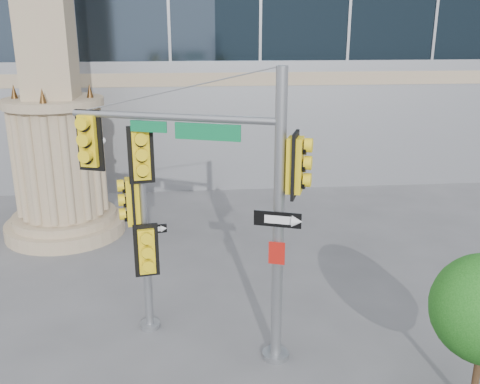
{
  "coord_description": "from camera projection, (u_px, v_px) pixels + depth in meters",
  "views": [
    {
      "loc": [
        -1.15,
        -10.47,
        7.65
      ],
      "look_at": [
        -0.0,
        2.0,
        3.66
      ],
      "focal_mm": 40.0,
      "sensor_mm": 36.0,
      "label": 1
    }
  ],
  "objects": [
    {
      "name": "secondary_signal_pole",
      "position": [
        141.0,
        214.0,
        12.94
      ],
      "size": [
        0.99,
        0.72,
        5.48
      ],
      "rotation": [
        0.0,
        0.0,
        0.17
      ],
      "color": "slate",
      "rests_on": "ground"
    },
    {
      "name": "ground",
      "position": [
        248.0,
        369.0,
        12.36
      ],
      "size": [
        120.0,
        120.0,
        0.0
      ],
      "primitive_type": "plane",
      "color": "#545456",
      "rests_on": "ground"
    },
    {
      "name": "monument",
      "position": [
        51.0,
        86.0,
        18.7
      ],
      "size": [
        4.4,
        4.4,
        16.6
      ],
      "color": "tan",
      "rests_on": "ground"
    },
    {
      "name": "main_signal_pole",
      "position": [
        224.0,
        185.0,
        11.78
      ],
      "size": [
        5.09,
        2.17,
        6.82
      ],
      "rotation": [
        0.0,
        0.0,
        -0.34
      ],
      "color": "slate",
      "rests_on": "ground"
    }
  ]
}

